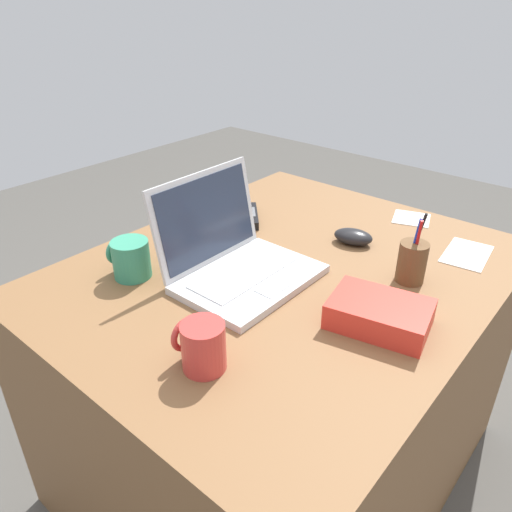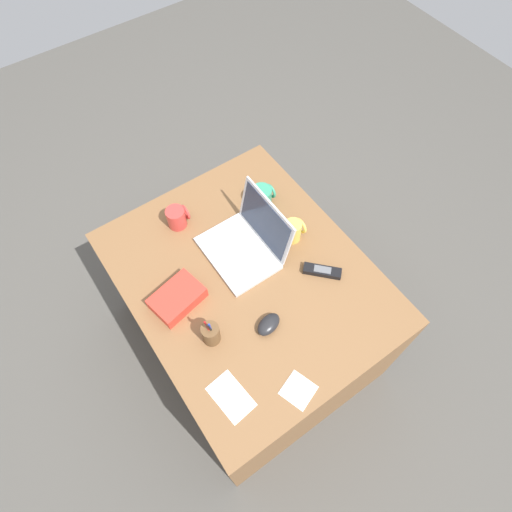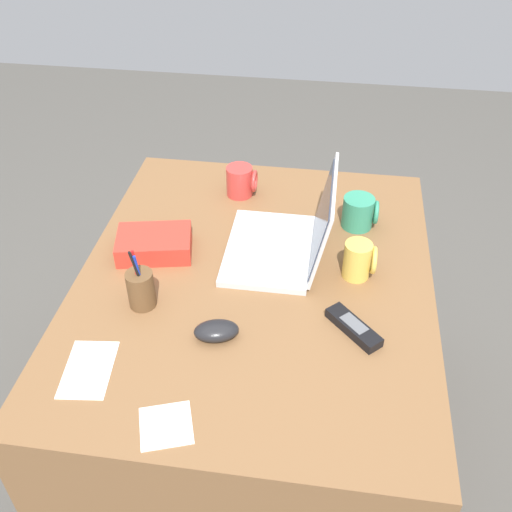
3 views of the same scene
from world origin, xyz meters
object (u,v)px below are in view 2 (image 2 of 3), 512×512
at_px(coffee_mug_spare, 262,196).
at_px(snack_bag, 177,298).
at_px(laptop, 246,243).
at_px(pen_holder, 211,334).
at_px(cordless_phone, 322,271).
at_px(computer_mouse, 269,324).
at_px(coffee_mug_white, 177,217).
at_px(coffee_mug_tall, 294,231).

height_order(coffee_mug_spare, snack_bag, coffee_mug_spare).
bearing_deg(laptop, snack_bag, -82.82).
height_order(coffee_mug_spare, pen_holder, pen_holder).
distance_m(laptop, cordless_phone, 0.33).
relative_size(laptop, pen_holder, 1.89).
distance_m(coffee_mug_spare, cordless_phone, 0.42).
bearing_deg(pen_holder, computer_mouse, 67.81).
relative_size(coffee_mug_spare, cordless_phone, 0.71).
relative_size(computer_mouse, coffee_mug_white, 1.11).
relative_size(laptop, coffee_mug_white, 3.46).
xyz_separation_m(computer_mouse, coffee_mug_white, (-0.60, -0.04, 0.03)).
height_order(computer_mouse, cordless_phone, computer_mouse).
xyz_separation_m(coffee_mug_white, cordless_phone, (0.54, 0.35, -0.03)).
distance_m(coffee_mug_white, coffee_mug_tall, 0.49).
height_order(laptop, coffee_mug_spare, laptop).
xyz_separation_m(coffee_mug_white, snack_bag, (0.32, -0.18, -0.02)).
relative_size(coffee_mug_white, cordless_phone, 0.66).
bearing_deg(coffee_mug_white, laptop, 31.55).
distance_m(coffee_mug_spare, snack_bag, 0.58).
distance_m(laptop, coffee_mug_white, 0.32).
distance_m(computer_mouse, cordless_phone, 0.32).
relative_size(computer_mouse, cordless_phone, 0.74).
bearing_deg(pen_holder, coffee_mug_white, 163.33).
xyz_separation_m(coffee_mug_tall, pen_holder, (0.18, -0.52, 0.00)).
height_order(coffee_mug_tall, cordless_phone, coffee_mug_tall).
distance_m(coffee_mug_white, snack_bag, 0.37).
bearing_deg(computer_mouse, snack_bag, -156.43).
xyz_separation_m(computer_mouse, pen_holder, (-0.08, -0.20, 0.03)).
bearing_deg(laptop, pen_holder, -52.55).
relative_size(pen_holder, snack_bag, 0.87).
distance_m(pen_holder, snack_bag, 0.21).
bearing_deg(computer_mouse, pen_holder, -127.13).
bearing_deg(snack_bag, computer_mouse, 38.51).
bearing_deg(coffee_mug_spare, snack_bag, -69.50).
bearing_deg(coffee_mug_tall, pen_holder, -70.33).
height_order(laptop, pen_holder, laptop).
height_order(computer_mouse, coffee_mug_tall, coffee_mug_tall).
height_order(coffee_mug_white, coffee_mug_spare, coffee_mug_white).
xyz_separation_m(laptop, cordless_phone, (0.26, 0.19, -0.03)).
relative_size(coffee_mug_white, coffee_mug_tall, 0.93).
height_order(cordless_phone, snack_bag, snack_bag).
bearing_deg(computer_mouse, coffee_mug_tall, 115.02).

